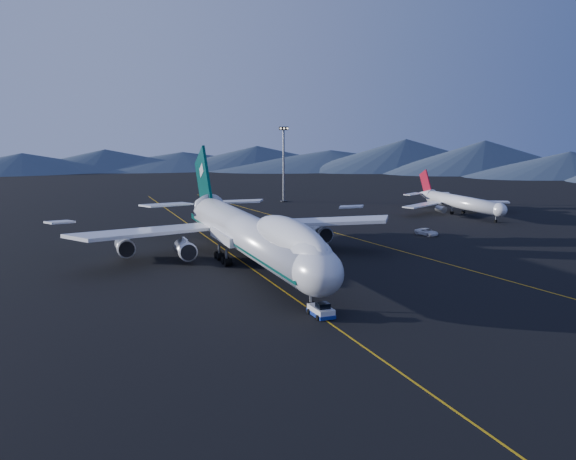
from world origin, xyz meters
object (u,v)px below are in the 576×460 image
object	(u,v)px
service_van	(427,232)
floodlight_mast	(284,164)
pushback_tug	(321,312)
boeing_747	(249,233)
second_jet	(459,202)

from	to	relation	value
service_van	floodlight_mast	distance (m)	66.96
pushback_tug	floodlight_mast	world-z (taller)	floodlight_mast
boeing_747	second_jet	world-z (taller)	boeing_747
boeing_747	floodlight_mast	world-z (taller)	floodlight_mast
pushback_tug	boeing_747	bearing A→B (deg)	89.32
boeing_747	pushback_tug	world-z (taller)	boeing_747
second_jet	service_van	xyz separation A→B (m)	(-25.62, -24.36, -2.49)
service_van	pushback_tug	bearing A→B (deg)	-147.20
second_jet	service_van	bearing A→B (deg)	-117.07
pushback_tug	second_jet	xyz separation A→B (m)	(70.41, 69.30, 2.65)
pushback_tug	service_van	bearing A→B (deg)	44.09
service_van	floodlight_mast	size ratio (longest dim) A/B	0.24
second_jet	floodlight_mast	size ratio (longest dim) A/B	1.66
second_jet	floodlight_mast	bearing A→B (deg)	149.01
floodlight_mast	second_jet	bearing A→B (deg)	-50.36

